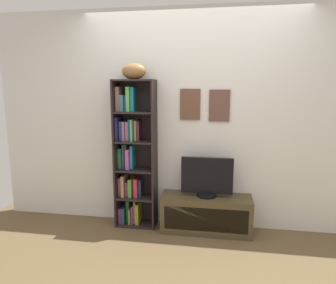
% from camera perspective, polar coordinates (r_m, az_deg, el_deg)
% --- Properties ---
extents(ground, '(5.20, 5.20, 0.04)m').
position_cam_1_polar(ground, '(2.95, 2.11, -24.24)').
color(ground, brown).
extents(back_wall, '(4.80, 0.08, 2.54)m').
position_cam_1_polar(back_wall, '(3.58, 4.53, 4.09)').
color(back_wall, silver).
rests_on(back_wall, ground).
extents(bookshelf, '(0.48, 0.27, 1.74)m').
position_cam_1_polar(bookshelf, '(3.65, -6.70, -2.74)').
color(bookshelf, black).
rests_on(bookshelf, ground).
extents(football, '(0.32, 0.23, 0.18)m').
position_cam_1_polar(football, '(3.52, -6.40, 13.02)').
color(football, olive).
rests_on(football, bookshelf).
extents(tv_stand, '(1.03, 0.35, 0.42)m').
position_cam_1_polar(tv_stand, '(3.64, 7.14, -13.19)').
color(tv_stand, '#473A24').
rests_on(tv_stand, ground).
extents(television, '(0.58, 0.22, 0.45)m').
position_cam_1_polar(television, '(3.49, 7.29, -6.69)').
color(television, black).
rests_on(television, tv_stand).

